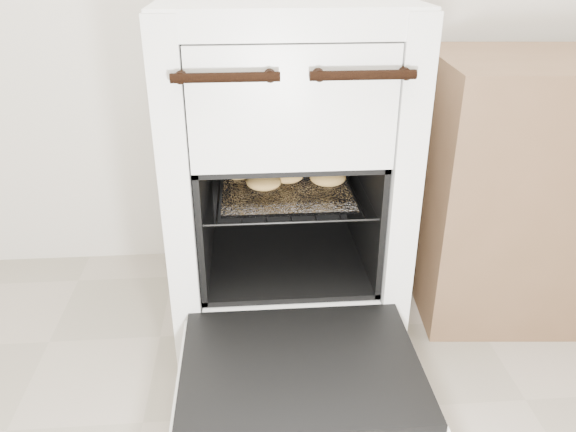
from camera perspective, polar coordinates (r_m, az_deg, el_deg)
name	(u,v)px	position (r m, az deg, el deg)	size (l,w,h in m)	color
stove	(284,177)	(1.65, -0.42, 3.93)	(0.63, 0.70, 0.96)	white
oven_door	(301,369)	(1.33, 1.31, -15.26)	(0.56, 0.44, 0.04)	black
oven_rack	(286,190)	(1.59, -0.24, 2.68)	(0.46, 0.44, 0.01)	black
foil_sheet	(286,191)	(1.57, -0.18, 2.59)	(0.36, 0.31, 0.01)	white
baked_rolls	(283,176)	(1.60, -0.52, 4.05)	(0.37, 0.21, 0.05)	tan
counter	(551,186)	(1.96, 25.15, 2.76)	(0.80, 0.53, 0.80)	brown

